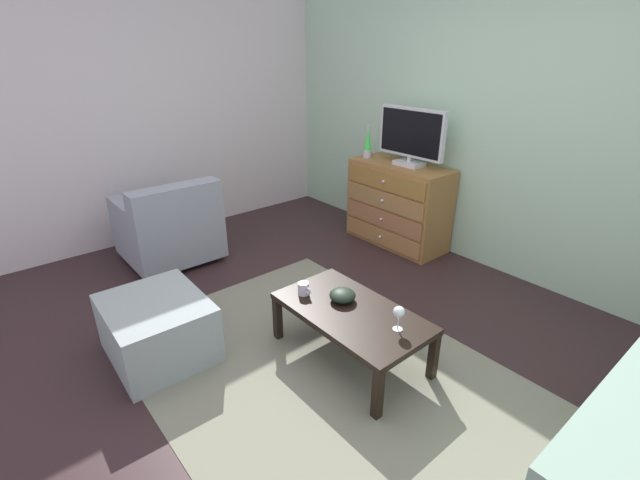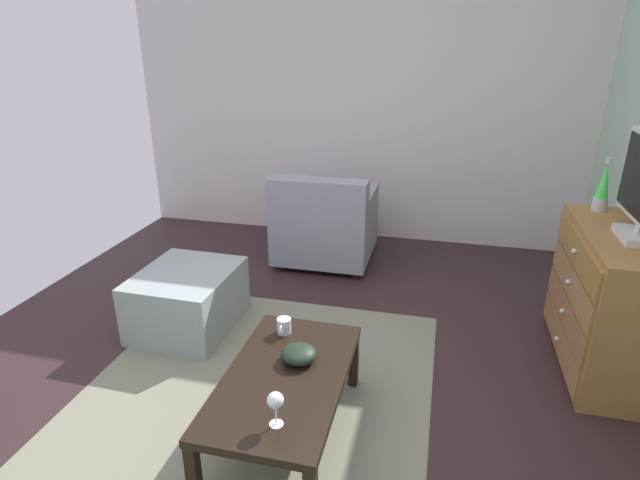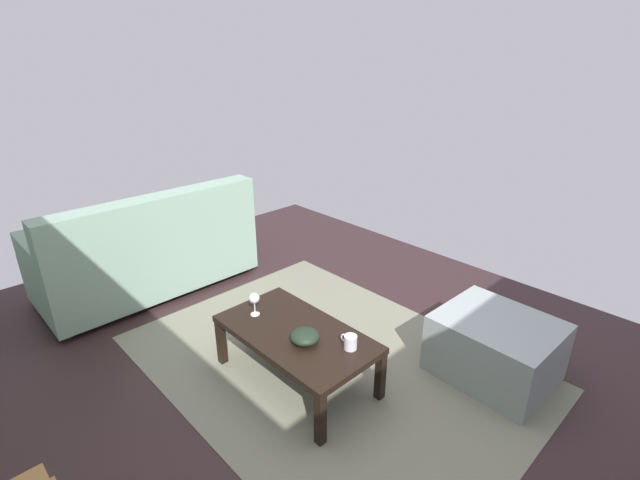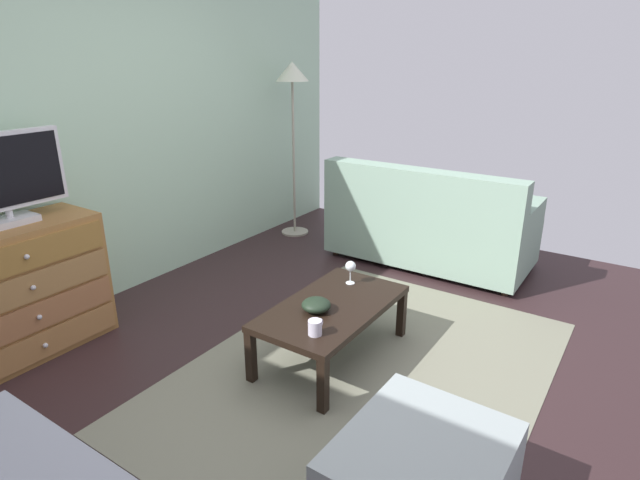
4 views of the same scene
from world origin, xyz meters
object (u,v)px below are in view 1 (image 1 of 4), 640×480
at_px(bowl_decorative, 343,295).
at_px(tv, 411,136).
at_px(wine_glass, 399,313).
at_px(armchair, 169,227).
at_px(mug, 304,289).
at_px(lava_lamp, 368,143).
at_px(dresser, 398,205).
at_px(coffee_table, 351,316).
at_px(ottoman, 158,328).

bearing_deg(bowl_decorative, tv, 117.18).
xyz_separation_m(wine_glass, bowl_decorative, (-0.45, -0.03, -0.08)).
height_order(tv, armchair, tv).
bearing_deg(wine_glass, mug, -165.09).
relative_size(tv, lava_lamp, 2.23).
xyz_separation_m(dresser, coffee_table, (1.04, -1.65, -0.10)).
xyz_separation_m(tv, wine_glass, (1.29, -1.61, -0.64)).
relative_size(mug, ottoman, 0.16).
height_order(dresser, coffee_table, dresser).
height_order(bowl_decorative, armchair, armchair).
xyz_separation_m(coffee_table, wine_glass, (0.33, 0.07, 0.16)).
bearing_deg(lava_lamp, ottoman, -76.40).
bearing_deg(tv, wine_glass, -51.25).
height_order(wine_glass, mug, wine_glass).
relative_size(tv, armchair, 0.92).
bearing_deg(mug, wine_glass, 14.91).
distance_m(tv, bowl_decorative, 1.98).
distance_m(mug, armchair, 1.81).
bearing_deg(bowl_decorative, armchair, -170.23).
distance_m(dresser, armchair, 2.25).
xyz_separation_m(coffee_table, bowl_decorative, (-0.12, 0.03, 0.08)).
distance_m(bowl_decorative, armchair, 2.05).
bearing_deg(bowl_decorative, coffee_table, -15.87).
distance_m(dresser, coffee_table, 1.95).
xyz_separation_m(bowl_decorative, armchair, (-2.02, -0.35, -0.06)).
height_order(lava_lamp, bowl_decorative, lava_lamp).
bearing_deg(mug, dresser, 111.45).
height_order(dresser, tv, tv).
relative_size(coffee_table, bowl_decorative, 5.81).
xyz_separation_m(mug, ottoman, (-0.49, -0.84, -0.20)).
height_order(tv, lava_lamp, tv).
xyz_separation_m(wine_glass, ottoman, (-1.16, -1.02, -0.28)).
relative_size(bowl_decorative, ottoman, 0.25).
height_order(lava_lamp, ottoman, lava_lamp).
height_order(wine_glass, ottoman, wine_glass).
xyz_separation_m(lava_lamp, coffee_table, (1.46, -1.60, -0.66)).
relative_size(coffee_table, mug, 8.86).
bearing_deg(tv, coffee_table, -60.08).
bearing_deg(coffee_table, mug, -161.97).
height_order(bowl_decorative, ottoman, bowl_decorative).
distance_m(coffee_table, mug, 0.37).
bearing_deg(wine_glass, bowl_decorative, -175.94).
bearing_deg(tv, bowl_decorative, -62.82).
height_order(dresser, mug, dresser).
relative_size(dresser, armchair, 1.29).
bearing_deg(lava_lamp, armchair, -109.71).
relative_size(lava_lamp, armchair, 0.41).
relative_size(wine_glass, bowl_decorative, 0.90).
distance_m(dresser, ottoman, 2.62).
relative_size(wine_glass, ottoman, 0.22).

